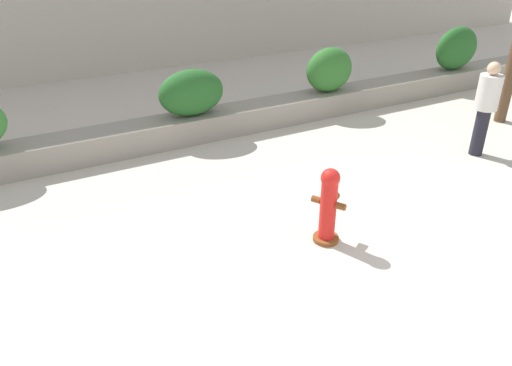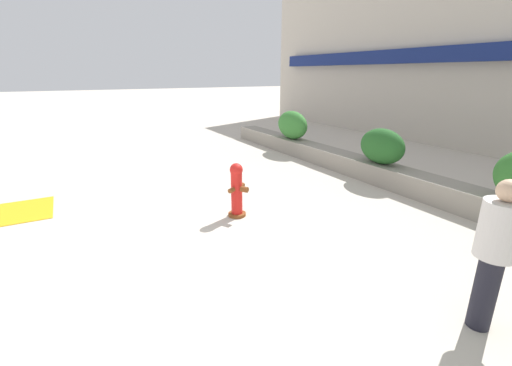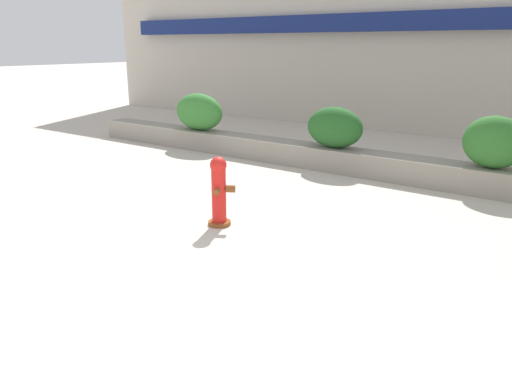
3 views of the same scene
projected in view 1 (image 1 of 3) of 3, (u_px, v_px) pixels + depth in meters
ground_plane at (509, 283)px, 6.01m from camera, size 120.00×120.00×0.00m
planter_wall_low at (266, 113)px, 10.57m from camera, size 18.00×0.70×0.50m
hedge_bush_1 at (191, 93)px, 9.55m from camera, size 1.30×0.68×0.90m
hedge_bush_2 at (329, 70)px, 10.89m from camera, size 1.11×0.66×0.97m
hedge_bush_3 at (457, 48)px, 12.51m from camera, size 1.30×0.56×1.07m
fire_hydrant at (328, 205)px, 6.55m from camera, size 0.49×0.48×1.08m
pedestrian at (486, 103)px, 8.87m from camera, size 0.47×0.47×1.73m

